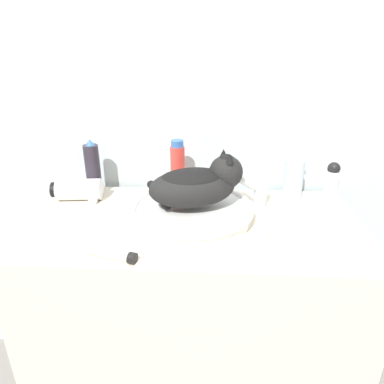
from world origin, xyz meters
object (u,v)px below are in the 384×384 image
cat (198,183)px  deodorant_stick (332,181)px  shampoo_bottle_tall (178,170)px  faucet (256,189)px  soap_bar (282,235)px  hair_dryer (80,190)px  hairspray_can_black (93,169)px  cream_tube (112,254)px  soap_pump_bottle (293,179)px

cat → deodorant_stick: (0.48, 0.17, -0.05)m
shampoo_bottle_tall → faucet: bearing=-17.2°
deodorant_stick → soap_bar: (-0.22, -0.29, -0.06)m
hair_dryer → soap_bar: bearing=155.7°
hairspray_can_black → hair_dryer: size_ratio=1.16×
cat → cream_tube: bearing=-148.7°
shampoo_bottle_tall → soap_bar: size_ratio=3.08×
deodorant_stick → shampoo_bottle_tall: size_ratio=0.67×
faucet → soap_bar: bearing=81.3°
cat → hair_dryer: 0.46m
shampoo_bottle_tall → hairspray_can_black: bearing=180.0°
faucet → soap_bar: (0.06, -0.21, -0.06)m
cream_tube → hair_dryer: size_ratio=0.80×
faucet → deodorant_stick: (0.28, 0.09, 0.00)m
cream_tube → soap_bar: (0.47, 0.13, -0.00)m
cream_tube → faucet: bearing=39.4°
faucet → hairspray_can_black: size_ratio=0.69×
shampoo_bottle_tall → soap_bar: (0.34, -0.29, -0.09)m
cat → cream_tube: size_ratio=2.26×
cat → deodorant_stick: size_ratio=2.31×
deodorant_stick → cream_tube: size_ratio=0.98×
cat → hairspray_can_black: size_ratio=1.55×
cat → faucet: size_ratio=2.26×
shampoo_bottle_tall → soap_bar: shampoo_bottle_tall is taller
soap_pump_bottle → hairspray_can_black: 0.74m
soap_pump_bottle → cream_tube: bearing=-142.5°
soap_bar → deodorant_stick: bearing=52.8°
deodorant_stick → cream_tube: 0.81m
faucet → hairspray_can_black: hairspray_can_black is taller
hairspray_can_black → shampoo_bottle_tall: (0.32, 0.00, 0.00)m
soap_bar → hairspray_can_black: bearing=155.8°
hair_dryer → faucet: bearing=171.9°
cat → shampoo_bottle_tall: cat is taller
hairspray_can_black → shampoo_bottle_tall: same height
cat → faucet: cat is taller
deodorant_stick → cream_tube: bearing=-148.4°
shampoo_bottle_tall → hair_dryer: bearing=-171.1°
faucet → deodorant_stick: size_ratio=1.02×
hairspray_can_black → hair_dryer: 0.09m
shampoo_bottle_tall → soap_pump_bottle: bearing=0.0°
cat → soap_pump_bottle: bearing=9.2°
soap_bar → hair_dryer: bearing=161.0°
soap_pump_bottle → hairspray_can_black: bearing=180.0°
faucet → shampoo_bottle_tall: 0.29m
hairspray_can_black → cream_tube: 0.47m
cream_tube → soap_bar: size_ratio=2.11×
shampoo_bottle_tall → hair_dryer: (-0.35, -0.06, -0.07)m
cat → cream_tube: (-0.21, -0.25, -0.11)m
soap_pump_bottle → hair_dryer: (-0.77, -0.06, -0.04)m
hairspray_can_black → deodorant_stick: bearing=0.0°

